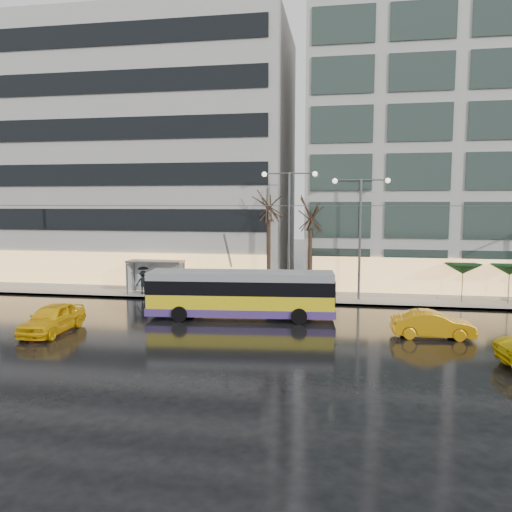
% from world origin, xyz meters
% --- Properties ---
extents(ground, '(140.00, 140.00, 0.00)m').
position_xyz_m(ground, '(0.00, 0.00, 0.00)').
color(ground, black).
rests_on(ground, ground).
extents(sidewalk, '(80.00, 10.00, 0.15)m').
position_xyz_m(sidewalk, '(2.00, 14.00, 0.07)').
color(sidewalk, gray).
rests_on(sidewalk, ground).
extents(kerb, '(80.00, 0.10, 0.15)m').
position_xyz_m(kerb, '(2.00, 9.05, 0.07)').
color(kerb, slate).
rests_on(kerb, ground).
extents(building_left, '(34.00, 14.00, 22.00)m').
position_xyz_m(building_left, '(-16.00, 19.00, 11.15)').
color(building_left, '#B0ADA9').
rests_on(building_left, sidewalk).
extents(building_right, '(32.00, 14.00, 25.00)m').
position_xyz_m(building_right, '(19.00, 19.00, 12.65)').
color(building_right, '#B0ADA9').
rests_on(building_right, sidewalk).
extents(trolleybus, '(11.34, 4.63, 5.19)m').
position_xyz_m(trolleybus, '(-0.23, 4.24, 1.40)').
color(trolleybus, yellow).
rests_on(trolleybus, ground).
extents(catenary, '(42.24, 5.12, 7.00)m').
position_xyz_m(catenary, '(1.00, 7.94, 4.25)').
color(catenary, '#595B60').
rests_on(catenary, ground).
extents(bus_shelter, '(4.20, 1.60, 2.51)m').
position_xyz_m(bus_shelter, '(-8.38, 10.69, 1.96)').
color(bus_shelter, '#595B60').
rests_on(bus_shelter, sidewalk).
extents(street_lamp_near, '(3.96, 0.36, 9.03)m').
position_xyz_m(street_lamp_near, '(2.00, 10.80, 5.99)').
color(street_lamp_near, '#595B60').
rests_on(street_lamp_near, sidewalk).
extents(street_lamp_far, '(3.96, 0.36, 8.53)m').
position_xyz_m(street_lamp_far, '(7.00, 10.80, 5.71)').
color(street_lamp_far, '#595B60').
rests_on(street_lamp_far, sidewalk).
extents(tree_a, '(3.20, 3.20, 8.40)m').
position_xyz_m(tree_a, '(0.50, 11.00, 7.09)').
color(tree_a, black).
rests_on(tree_a, sidewalk).
extents(tree_b, '(3.20, 3.20, 7.70)m').
position_xyz_m(tree_b, '(3.50, 11.20, 6.40)').
color(tree_b, black).
rests_on(tree_b, sidewalk).
extents(parasol_a, '(2.50, 2.50, 2.65)m').
position_xyz_m(parasol_a, '(14.00, 11.00, 2.45)').
color(parasol_a, '#595B60').
rests_on(parasol_a, sidewalk).
extents(parasol_b, '(2.50, 2.50, 2.65)m').
position_xyz_m(parasol_b, '(17.00, 11.00, 2.45)').
color(parasol_b, '#595B60').
rests_on(parasol_b, sidewalk).
extents(taxi_a, '(1.96, 4.67, 1.58)m').
position_xyz_m(taxi_a, '(-9.59, -0.74, 0.79)').
color(taxi_a, yellow).
rests_on(taxi_a, ground).
extents(taxi_b, '(4.21, 1.56, 1.38)m').
position_xyz_m(taxi_b, '(10.46, 1.71, 0.69)').
color(taxi_b, orange).
rests_on(taxi_b, ground).
extents(pedestrian_a, '(1.19, 1.20, 2.19)m').
position_xyz_m(pedestrian_a, '(-7.30, 9.40, 1.59)').
color(pedestrian_a, black).
rests_on(pedestrian_a, sidewalk).
extents(pedestrian_b, '(0.94, 0.90, 1.52)m').
position_xyz_m(pedestrian_b, '(-4.55, 10.16, 0.91)').
color(pedestrian_b, black).
rests_on(pedestrian_b, sidewalk).
extents(pedestrian_c, '(1.21, 0.92, 2.11)m').
position_xyz_m(pedestrian_c, '(-8.88, 10.19, 1.26)').
color(pedestrian_c, black).
rests_on(pedestrian_c, sidewalk).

